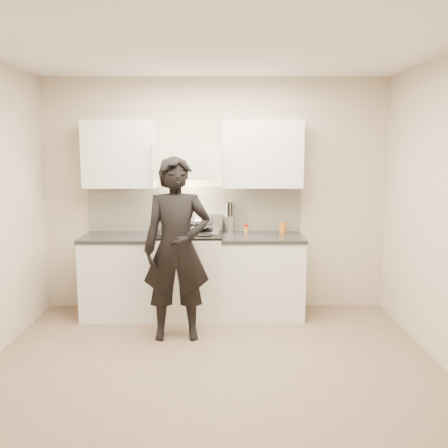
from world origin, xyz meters
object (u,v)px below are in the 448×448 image
object	(u,v)px
stove	(189,274)
wok	(199,223)
utensil_crock	(229,223)
counter_right	(262,275)
person	(177,249)

from	to	relation	value
stove	wok	distance (m)	0.60
stove	utensil_crock	size ratio (longest dim) A/B	2.71
stove	counter_right	xyz separation A→B (m)	(0.83, 0.00, -0.01)
counter_right	wok	distance (m)	0.94
utensil_crock	person	world-z (taller)	person
utensil_crock	stove	bearing A→B (deg)	-151.82
stove	wok	size ratio (longest dim) A/B	2.41
wok	person	world-z (taller)	person
stove	counter_right	world-z (taller)	stove
stove	person	size ratio (longest dim) A/B	0.53
person	utensil_crock	bearing A→B (deg)	56.30
stove	utensil_crock	bearing A→B (deg)	28.18
counter_right	stove	bearing A→B (deg)	-180.00
wok	person	bearing A→B (deg)	-102.21
person	stove	bearing A→B (deg)	79.86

